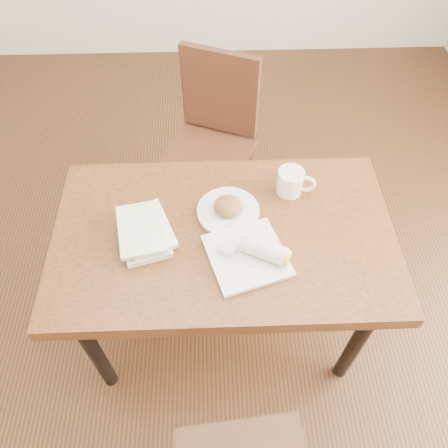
{
  "coord_description": "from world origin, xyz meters",
  "views": [
    {
      "loc": [
        -0.03,
        -0.96,
        2.05
      ],
      "look_at": [
        0.0,
        0.0,
        0.8
      ],
      "focal_mm": 35.0,
      "sensor_mm": 36.0,
      "label": 1
    }
  ],
  "objects_px": {
    "plate_scone": "(228,210)",
    "coffee_mug": "(292,181)",
    "plate_burrito": "(252,254)",
    "book_stack": "(145,231)",
    "table": "(224,245)",
    "chair_far": "(213,134)"
  },
  "relations": [
    {
      "from": "plate_scone",
      "to": "coffee_mug",
      "type": "distance_m",
      "value": 0.28
    },
    {
      "from": "plate_burrito",
      "to": "book_stack",
      "type": "relative_size",
      "value": 1.16
    },
    {
      "from": "table",
      "to": "plate_scone",
      "type": "xyz_separation_m",
      "value": [
        0.02,
        0.09,
        0.11
      ]
    },
    {
      "from": "table",
      "to": "book_stack",
      "type": "relative_size",
      "value": 4.49
    },
    {
      "from": "coffee_mug",
      "to": "book_stack",
      "type": "height_order",
      "value": "coffee_mug"
    },
    {
      "from": "plate_scone",
      "to": "chair_far",
      "type": "bearing_deg",
      "value": 94.05
    },
    {
      "from": "plate_burrito",
      "to": "book_stack",
      "type": "bearing_deg",
      "value": 164.18
    },
    {
      "from": "chair_far",
      "to": "book_stack",
      "type": "relative_size",
      "value": 3.38
    },
    {
      "from": "plate_scone",
      "to": "plate_burrito",
      "type": "bearing_deg",
      "value": -69.88
    },
    {
      "from": "chair_far",
      "to": "plate_scone",
      "type": "height_order",
      "value": "chair_far"
    },
    {
      "from": "table",
      "to": "plate_scone",
      "type": "height_order",
      "value": "plate_scone"
    },
    {
      "from": "book_stack",
      "to": "chair_far",
      "type": "bearing_deg",
      "value": 71.99
    },
    {
      "from": "coffee_mug",
      "to": "plate_scone",
      "type": "bearing_deg",
      "value": -156.6
    },
    {
      "from": "table",
      "to": "chair_far",
      "type": "xyz_separation_m",
      "value": [
        -0.03,
        0.79,
        -0.12
      ]
    },
    {
      "from": "chair_far",
      "to": "coffee_mug",
      "type": "xyz_separation_m",
      "value": [
        0.3,
        -0.59,
        0.26
      ]
    },
    {
      "from": "plate_scone",
      "to": "book_stack",
      "type": "distance_m",
      "value": 0.32
    },
    {
      "from": "chair_far",
      "to": "book_stack",
      "type": "bearing_deg",
      "value": -108.01
    },
    {
      "from": "chair_far",
      "to": "book_stack",
      "type": "distance_m",
      "value": 0.87
    },
    {
      "from": "plate_scone",
      "to": "plate_burrito",
      "type": "height_order",
      "value": "plate_burrito"
    },
    {
      "from": "chair_far",
      "to": "coffee_mug",
      "type": "bearing_deg",
      "value": -62.98
    },
    {
      "from": "plate_scone",
      "to": "plate_burrito",
      "type": "relative_size",
      "value": 0.73
    },
    {
      "from": "chair_far",
      "to": "plate_burrito",
      "type": "relative_size",
      "value": 2.93
    }
  ]
}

